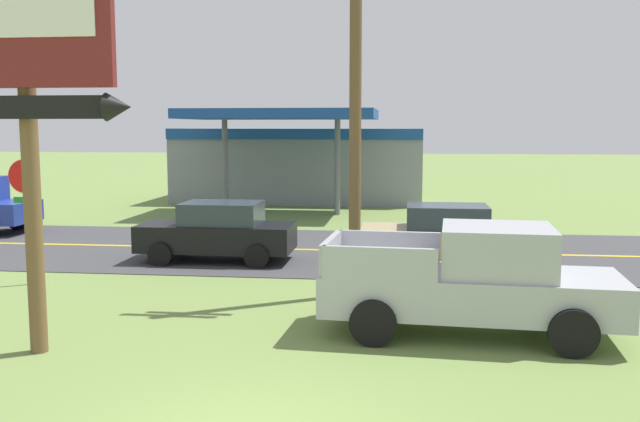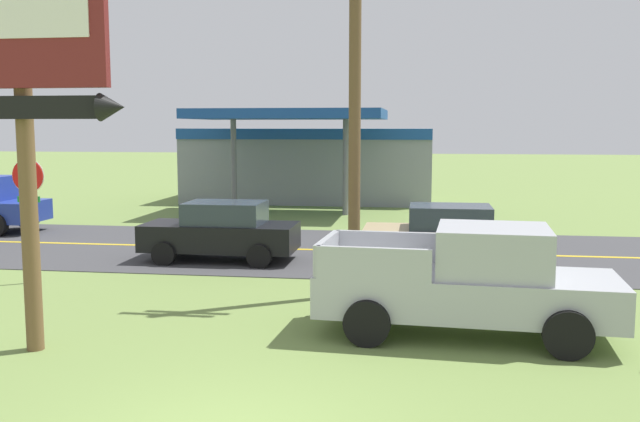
{
  "view_description": "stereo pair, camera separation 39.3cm",
  "coord_description": "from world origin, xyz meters",
  "px_view_note": "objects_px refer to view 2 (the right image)",
  "views": [
    {
      "loc": [
        1.9,
        -7.62,
        3.69
      ],
      "look_at": [
        0.0,
        8.0,
        1.8
      ],
      "focal_mm": 39.56,
      "sensor_mm": 36.0,
      "label": 1
    },
    {
      "loc": [
        2.29,
        -7.57,
        3.69
      ],
      "look_at": [
        0.0,
        8.0,
        1.8
      ],
      "focal_mm": 39.56,
      "sensor_mm": 36.0,
      "label": 2
    }
  ],
  "objects_px": {
    "gas_station": "(310,162)",
    "car_black_far_lane": "(222,231)",
    "utility_pole": "(355,85)",
    "motel_sign": "(21,61)",
    "pickup_silver_parked_on_lawn": "(470,282)",
    "car_tan_mid_lane": "(445,236)",
    "stop_sign": "(29,198)"
  },
  "relations": [
    {
      "from": "motel_sign",
      "to": "car_black_far_lane",
      "type": "distance_m",
      "value": 9.05
    },
    {
      "from": "pickup_silver_parked_on_lawn",
      "to": "motel_sign",
      "type": "bearing_deg",
      "value": -164.31
    },
    {
      "from": "stop_sign",
      "to": "utility_pole",
      "type": "bearing_deg",
      "value": -0.54
    },
    {
      "from": "car_tan_mid_lane",
      "to": "motel_sign",
      "type": "bearing_deg",
      "value": -130.21
    },
    {
      "from": "motel_sign",
      "to": "pickup_silver_parked_on_lawn",
      "type": "bearing_deg",
      "value": 15.69
    },
    {
      "from": "motel_sign",
      "to": "utility_pole",
      "type": "height_order",
      "value": "utility_pole"
    },
    {
      "from": "car_tan_mid_lane",
      "to": "car_black_far_lane",
      "type": "xyz_separation_m",
      "value": [
        -6.07,
        0.0,
        0.0
      ]
    },
    {
      "from": "motel_sign",
      "to": "car_black_far_lane",
      "type": "relative_size",
      "value": 1.62
    },
    {
      "from": "stop_sign",
      "to": "car_black_far_lane",
      "type": "xyz_separation_m",
      "value": [
        3.65,
        3.35,
        -1.2
      ]
    },
    {
      "from": "motel_sign",
      "to": "stop_sign",
      "type": "relative_size",
      "value": 2.31
    },
    {
      "from": "stop_sign",
      "to": "gas_station",
      "type": "distance_m",
      "value": 19.94
    },
    {
      "from": "pickup_silver_parked_on_lawn",
      "to": "car_tan_mid_lane",
      "type": "relative_size",
      "value": 1.27
    },
    {
      "from": "gas_station",
      "to": "car_black_far_lane",
      "type": "distance_m",
      "value": 16.32
    },
    {
      "from": "car_tan_mid_lane",
      "to": "stop_sign",
      "type": "bearing_deg",
      "value": -161.0
    },
    {
      "from": "stop_sign",
      "to": "pickup_silver_parked_on_lawn",
      "type": "xyz_separation_m",
      "value": [
        9.97,
        -2.79,
        -1.06
      ]
    },
    {
      "from": "motel_sign",
      "to": "car_black_far_lane",
      "type": "xyz_separation_m",
      "value": [
        0.81,
        8.14,
        -3.88
      ]
    },
    {
      "from": "pickup_silver_parked_on_lawn",
      "to": "car_black_far_lane",
      "type": "relative_size",
      "value": 1.27
    },
    {
      "from": "gas_station",
      "to": "pickup_silver_parked_on_lawn",
      "type": "height_order",
      "value": "gas_station"
    },
    {
      "from": "stop_sign",
      "to": "gas_station",
      "type": "height_order",
      "value": "gas_station"
    },
    {
      "from": "pickup_silver_parked_on_lawn",
      "to": "car_black_far_lane",
      "type": "xyz_separation_m",
      "value": [
        -6.31,
        6.14,
        -0.13
      ]
    },
    {
      "from": "stop_sign",
      "to": "pickup_silver_parked_on_lawn",
      "type": "relative_size",
      "value": 0.55
    },
    {
      "from": "motel_sign",
      "to": "utility_pole",
      "type": "xyz_separation_m",
      "value": [
        4.8,
        4.72,
        -0.14
      ]
    },
    {
      "from": "motel_sign",
      "to": "gas_station",
      "type": "bearing_deg",
      "value": 88.44
    },
    {
      "from": "utility_pole",
      "to": "pickup_silver_parked_on_lawn",
      "type": "bearing_deg",
      "value": -49.57
    },
    {
      "from": "stop_sign",
      "to": "car_tan_mid_lane",
      "type": "relative_size",
      "value": 0.7
    },
    {
      "from": "car_tan_mid_lane",
      "to": "gas_station",
      "type": "bearing_deg",
      "value": 110.9
    },
    {
      "from": "gas_station",
      "to": "car_tan_mid_lane",
      "type": "relative_size",
      "value": 2.86
    },
    {
      "from": "utility_pole",
      "to": "motel_sign",
      "type": "bearing_deg",
      "value": -135.5
    },
    {
      "from": "gas_station",
      "to": "car_black_far_lane",
      "type": "bearing_deg",
      "value": -89.49
    },
    {
      "from": "utility_pole",
      "to": "pickup_silver_parked_on_lawn",
      "type": "relative_size",
      "value": 1.61
    },
    {
      "from": "motel_sign",
      "to": "car_tan_mid_lane",
      "type": "relative_size",
      "value": 1.62
    },
    {
      "from": "utility_pole",
      "to": "car_tan_mid_lane",
      "type": "distance_m",
      "value": 5.48
    }
  ]
}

